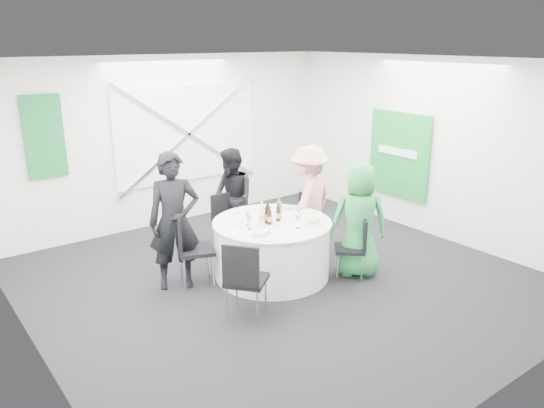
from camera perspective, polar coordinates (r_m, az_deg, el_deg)
floor at (r=7.06m, az=0.99°, el=-8.16°), size 6.00×6.00×0.00m
ceiling at (r=6.37m, az=1.13°, el=15.20°), size 6.00×6.00×0.00m
wall_back at (r=9.06m, az=-10.83°, el=6.66°), size 6.00×0.00×6.00m
wall_front at (r=4.71m, az=24.30°, el=-4.68°), size 6.00×0.00×6.00m
wall_left at (r=5.34m, az=-25.15°, el=-2.26°), size 0.00×6.00×6.00m
wall_right at (r=8.71m, az=16.85°, el=5.79°), size 0.00×6.00×6.00m
window_panel at (r=9.15m, az=-9.06°, el=7.49°), size 2.60×0.03×1.60m
window_brace_a at (r=9.11m, az=-8.94°, el=7.46°), size 2.63×0.05×1.84m
window_brace_b at (r=9.11m, az=-8.94°, el=7.46°), size 2.63×0.05×1.84m
green_banner at (r=8.29m, az=-23.29°, el=6.67°), size 0.55×0.04×1.20m
green_sign at (r=9.06m, az=13.47°, el=5.19°), size 0.05×1.20×1.40m
banquet_table at (r=7.05m, az=0.00°, el=-4.81°), size 1.56×1.56×0.76m
chair_back at (r=7.87m, az=-4.96°, el=-1.53°), size 0.39×0.40×0.86m
chair_back_left at (r=6.78m, az=-8.96°, el=-4.22°), size 0.58×0.57×0.97m
chair_back_right at (r=7.98m, az=3.77°, el=-1.39°), size 0.50×0.50×0.82m
chair_front_right at (r=7.02m, az=8.99°, el=-4.18°), size 0.54×0.54×0.84m
chair_front_left at (r=5.87m, az=-3.03°, el=-7.70°), size 0.61×0.61×0.95m
person_man_back_left at (r=6.68m, az=-10.47°, el=-1.85°), size 0.75×0.63×1.75m
person_man_back at (r=7.92m, az=-4.33°, el=0.57°), size 0.49×0.78×1.51m
person_woman_pink at (r=7.74m, az=4.01°, el=0.51°), size 1.13×0.82×1.60m
person_woman_green at (r=7.04m, az=9.34°, el=-1.72°), size 0.89×0.83×1.53m
plate_back at (r=7.40m, az=-2.13°, el=-0.53°), size 0.27×0.27×0.01m
plate_back_left at (r=6.85m, az=-4.62°, el=-2.08°), size 0.27×0.27×0.01m
plate_back_right at (r=7.41m, az=1.74°, el=-0.43°), size 0.25×0.25×0.04m
plate_front_right at (r=6.88m, az=4.46°, el=-1.91°), size 0.25×0.25×0.04m
plate_front_left at (r=6.35m, az=-0.64°, el=-3.63°), size 0.25×0.25×0.01m
napkin at (r=6.39m, az=-1.13°, el=-3.14°), size 0.22×0.18×0.05m
beer_bottle_a at (r=6.82m, az=-0.54°, el=-1.21°), size 0.06×0.06×0.28m
beer_bottle_b at (r=6.94m, az=-0.42°, el=-0.97°), size 0.06×0.06×0.25m
beer_bottle_c at (r=6.91m, az=0.69°, el=-1.09°), size 0.06×0.06×0.24m
beer_bottle_d at (r=6.78m, az=-0.29°, el=-1.46°), size 0.06×0.06×0.24m
green_water_bottle at (r=7.01m, az=0.76°, el=-0.65°), size 0.08×0.08×0.29m
clear_water_bottle at (r=6.76m, az=-1.10°, el=-1.26°), size 0.08×0.08×0.31m
wine_glass_a at (r=6.61m, az=-2.46°, el=-1.67°), size 0.07×0.07×0.17m
wine_glass_b at (r=6.94m, az=2.88°, el=-0.75°), size 0.07×0.07×0.17m
wine_glass_c at (r=6.64m, az=2.81°, el=-1.59°), size 0.07×0.07×0.17m
wine_glass_d at (r=6.76m, az=-2.66°, el=-1.25°), size 0.07×0.07×0.17m
fork_a at (r=6.79m, az=4.70°, el=-2.29°), size 0.10×0.13×0.01m
knife_a at (r=7.05m, az=4.56°, el=-1.52°), size 0.11×0.12×0.01m
fork_b at (r=7.35m, az=2.70°, el=-0.68°), size 0.09×0.13×0.01m
knife_b at (r=7.45m, az=0.31°, el=-0.41°), size 0.09×0.14×0.01m
fork_c at (r=6.43m, az=-2.33°, el=-3.39°), size 0.11×0.12×0.01m
knife_c at (r=6.38m, az=0.75°, el=-3.57°), size 0.11×0.12×0.01m
fork_d at (r=7.43m, az=-1.33°, el=-0.47°), size 0.15×0.02×0.01m
knife_d at (r=7.21m, az=-3.93°, el=-1.09°), size 0.15×0.03×0.01m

